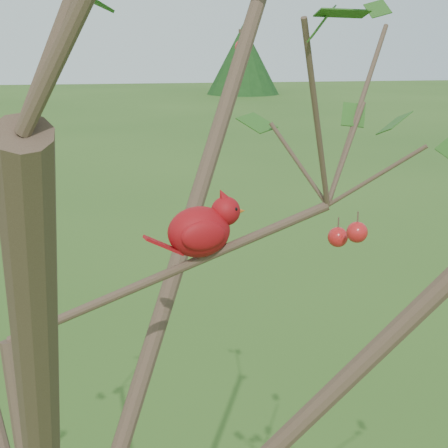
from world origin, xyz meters
name	(u,v)px	position (x,y,z in m)	size (l,w,h in m)	color
crabapple_tree	(38,274)	(0.03, -0.02, 2.12)	(2.35, 2.05, 2.95)	#453125
cardinal	(202,229)	(0.32, 0.07, 2.16)	(0.20, 0.12, 0.14)	#9F0D10
distant_trees	(20,70)	(-2.76, 25.17, 1.42)	(42.72, 14.20, 3.20)	#453125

